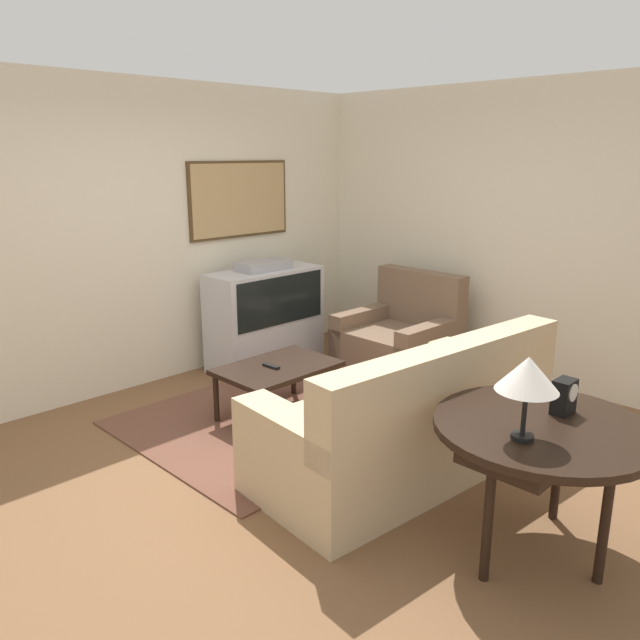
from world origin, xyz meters
TOP-DOWN VIEW (x-y plane):
  - ground_plane at (0.00, 0.00)m, footprint 12.00×12.00m
  - wall_back at (0.02, 2.13)m, footprint 12.00×0.10m
  - wall_right at (2.63, 0.00)m, footprint 0.06×12.00m
  - area_rug at (0.47, 0.64)m, footprint 2.44×1.89m
  - tv at (1.16, 1.73)m, footprint 1.18×0.49m
  - couch at (0.40, -0.63)m, footprint 2.13×1.12m
  - armchair at (1.94, 0.64)m, footprint 0.91×0.98m
  - coffee_table at (0.37, 0.65)m, footprint 0.92×0.62m
  - console_table at (0.17, -1.64)m, footprint 1.10×1.10m
  - table_lamp at (-0.07, -1.64)m, footprint 0.30×0.30m
  - mantel_clock at (0.37, -1.64)m, footprint 0.13×0.10m
  - remote at (0.31, 0.65)m, footprint 0.05×0.16m

SIDE VIEW (x-z plane):
  - ground_plane at x=0.00m, z-range 0.00..0.00m
  - area_rug at x=0.47m, z-range 0.00..0.01m
  - armchair at x=1.94m, z-range -0.17..0.78m
  - couch at x=0.40m, z-range -0.15..0.81m
  - coffee_table at x=0.37m, z-range 0.17..0.62m
  - remote at x=0.31m, z-range 0.44..0.46m
  - tv at x=1.16m, z-range -0.03..1.02m
  - console_table at x=0.17m, z-range 0.31..1.05m
  - mantel_clock at x=0.37m, z-range 0.74..0.93m
  - table_lamp at x=-0.07m, z-range 0.86..1.27m
  - wall_right at x=2.63m, z-range 0.00..2.70m
  - wall_back at x=0.02m, z-range 0.00..2.70m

